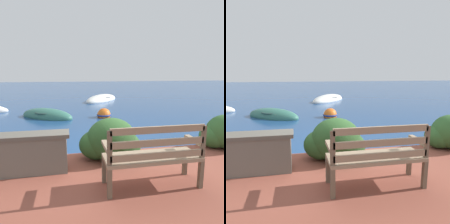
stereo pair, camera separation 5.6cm
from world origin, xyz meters
TOP-DOWN VIEW (x-y plane):
  - ground_plane at (0.00, 0.00)m, footprint 80.00×80.00m
  - park_bench at (0.22, -1.54)m, footprint 1.37×0.48m
  - stone_wall at (-1.93, -0.71)m, footprint 2.03×0.39m
  - hedge_clump_left at (-0.16, -0.40)m, footprint 1.15×0.83m
  - rowboat_nearest at (-1.77, 4.87)m, footprint 2.49×2.15m
  - rowboat_far at (1.26, 9.77)m, footprint 2.97×3.36m
  - mooring_buoy at (0.53, 4.48)m, footprint 0.61×0.61m

SIDE VIEW (x-z plane):
  - ground_plane at x=0.00m, z-range 0.00..0.00m
  - rowboat_nearest at x=-1.77m, z-range -0.28..0.39m
  - rowboat_far at x=1.26m, z-range -0.30..0.42m
  - mooring_buoy at x=0.53m, z-range -0.18..0.37m
  - stone_wall at x=-1.93m, z-range 0.22..0.87m
  - hedge_clump_left at x=-0.16m, z-range 0.17..0.95m
  - park_bench at x=0.22m, z-range 0.24..1.17m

